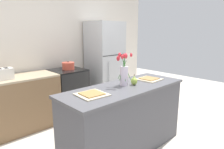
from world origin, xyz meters
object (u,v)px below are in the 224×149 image
object	(u,v)px
stove_range	(69,92)
refrigerator	(105,64)
flower_vase	(124,72)
cooking_pot	(68,66)
toaster	(3,74)
plate_setting_left	(92,94)
plate_setting_right	(149,79)
pear_figurine	(134,81)

from	to	relation	value
stove_range	refrigerator	world-z (taller)	refrigerator
flower_vase	cooking_pot	world-z (taller)	flower_vase
flower_vase	toaster	bearing A→B (deg)	125.01
refrigerator	flower_vase	bearing A→B (deg)	-123.36
plate_setting_left	refrigerator	bearing A→B (deg)	45.03
plate_setting_right	cooking_pot	distance (m)	1.64
flower_vase	plate_setting_left	world-z (taller)	flower_vase
pear_figurine	cooking_pot	xyz separation A→B (m)	(-0.03, 1.62, -0.00)
plate_setting_right	flower_vase	bearing A→B (deg)	174.66
flower_vase	pear_figurine	world-z (taller)	flower_vase
flower_vase	cooking_pot	distance (m)	1.55
toaster	flower_vase	bearing A→B (deg)	-54.99
stove_range	pear_figurine	distance (m)	1.71
flower_vase	pear_figurine	size ratio (longest dim) A/B	3.08
flower_vase	cooking_pot	bearing A→B (deg)	86.88
refrigerator	toaster	distance (m)	2.07
stove_range	flower_vase	xyz separation A→B (m)	(-0.06, -1.54, 0.64)
flower_vase	plate_setting_right	distance (m)	0.53
stove_range	toaster	world-z (taller)	toaster
refrigerator	toaster	bearing A→B (deg)	-179.15
stove_range	flower_vase	size ratio (longest dim) A/B	2.05
stove_range	plate_setting_right	distance (m)	1.71
toaster	plate_setting_left	bearing A→B (deg)	-72.66
pear_figurine	cooking_pot	distance (m)	1.62
plate_setting_left	cooking_pot	xyz separation A→B (m)	(0.66, 1.59, 0.05)
stove_range	plate_setting_left	xyz separation A→B (m)	(-0.64, -1.59, 0.47)
plate_setting_left	plate_setting_right	size ratio (longest dim) A/B	1.00
plate_setting_right	toaster	xyz separation A→B (m)	(-1.56, 1.56, 0.06)
pear_figurine	toaster	distance (m)	1.98
pear_figurine	flower_vase	bearing A→B (deg)	143.19
plate_setting_left	cooking_pot	size ratio (longest dim) A/B	1.41
stove_range	cooking_pot	bearing A→B (deg)	-4.07
toaster	cooking_pot	size ratio (longest dim) A/B	1.18
flower_vase	plate_setting_left	distance (m)	0.60
pear_figurine	plate_setting_right	bearing A→B (deg)	5.47
flower_vase	cooking_pot	size ratio (longest dim) A/B	1.86
flower_vase	plate_setting_right	bearing A→B (deg)	-5.34
flower_vase	pear_figurine	distance (m)	0.19
refrigerator	plate_setting_right	xyz separation A→B (m)	(-0.51, -1.59, 0.01)
refrigerator	flower_vase	xyz separation A→B (m)	(-1.01, -1.54, 0.18)
stove_range	toaster	bearing A→B (deg)	-178.47
stove_range	pear_figurine	world-z (taller)	pear_figurine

